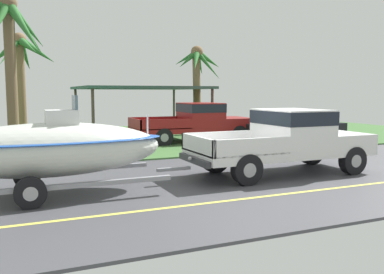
{
  "coord_description": "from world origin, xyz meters",
  "views": [
    {
      "loc": [
        -5.49,
        -9.5,
        2.33
      ],
      "look_at": [
        -0.9,
        1.06,
        1.08
      ],
      "focal_mm": 38.8,
      "sensor_mm": 36.0,
      "label": 1
    }
  ],
  "objects_px": {
    "pickup_truck_towing": "(291,138)",
    "carport_awning": "(140,89)",
    "parked_sedan_near": "(294,127)",
    "palm_tree_near_left": "(198,71)",
    "palm_tree_mid": "(9,38)",
    "palm_tree_near_right": "(21,62)",
    "boat_on_trailer": "(50,149)",
    "parked_pickup_background": "(200,120)"
  },
  "relations": [
    {
      "from": "carport_awning",
      "to": "palm_tree_near_right",
      "type": "bearing_deg",
      "value": -172.46
    },
    {
      "from": "palm_tree_near_right",
      "to": "palm_tree_mid",
      "type": "distance_m",
      "value": 5.97
    },
    {
      "from": "palm_tree_near_right",
      "to": "carport_awning",
      "type": "bearing_deg",
      "value": 7.54
    },
    {
      "from": "palm_tree_mid",
      "to": "carport_awning",
      "type": "bearing_deg",
      "value": 46.44
    },
    {
      "from": "palm_tree_near_right",
      "to": "pickup_truck_towing",
      "type": "bearing_deg",
      "value": -58.75
    },
    {
      "from": "palm_tree_near_left",
      "to": "palm_tree_near_right",
      "type": "height_order",
      "value": "palm_tree_near_right"
    },
    {
      "from": "palm_tree_near_right",
      "to": "parked_sedan_near",
      "type": "bearing_deg",
      "value": -23.25
    },
    {
      "from": "parked_pickup_background",
      "to": "parked_sedan_near",
      "type": "height_order",
      "value": "parked_pickup_background"
    },
    {
      "from": "parked_sedan_near",
      "to": "palm_tree_near_right",
      "type": "height_order",
      "value": "palm_tree_near_right"
    },
    {
      "from": "palm_tree_near_left",
      "to": "palm_tree_mid",
      "type": "bearing_deg",
      "value": -148.81
    },
    {
      "from": "carport_awning",
      "to": "palm_tree_mid",
      "type": "bearing_deg",
      "value": -133.56
    },
    {
      "from": "pickup_truck_towing",
      "to": "palm_tree_near_left",
      "type": "distance_m",
      "value": 11.47
    },
    {
      "from": "pickup_truck_towing",
      "to": "boat_on_trailer",
      "type": "distance_m",
      "value": 6.59
    },
    {
      "from": "boat_on_trailer",
      "to": "palm_tree_near_right",
      "type": "relative_size",
      "value": 1.23
    },
    {
      "from": "carport_awning",
      "to": "parked_pickup_background",
      "type": "bearing_deg",
      "value": -68.95
    },
    {
      "from": "parked_pickup_background",
      "to": "palm_tree_near_right",
      "type": "xyz_separation_m",
      "value": [
        -7.55,
        3.46,
        2.7
      ]
    },
    {
      "from": "parked_sedan_near",
      "to": "carport_awning",
      "type": "height_order",
      "value": "carport_awning"
    },
    {
      "from": "pickup_truck_towing",
      "to": "carport_awning",
      "type": "relative_size",
      "value": 0.84
    },
    {
      "from": "parked_sedan_near",
      "to": "palm_tree_near_left",
      "type": "bearing_deg",
      "value": 120.81
    },
    {
      "from": "pickup_truck_towing",
      "to": "palm_tree_mid",
      "type": "bearing_deg",
      "value": 143.83
    },
    {
      "from": "boat_on_trailer",
      "to": "pickup_truck_towing",
      "type": "bearing_deg",
      "value": 0.0
    },
    {
      "from": "palm_tree_near_left",
      "to": "parked_sedan_near",
      "type": "bearing_deg",
      "value": -59.19
    },
    {
      "from": "parked_sedan_near",
      "to": "palm_tree_near_right",
      "type": "xyz_separation_m",
      "value": [
        -11.73,
        5.04,
        3.06
      ]
    },
    {
      "from": "palm_tree_near_left",
      "to": "parked_pickup_background",
      "type": "bearing_deg",
      "value": -112.79
    },
    {
      "from": "pickup_truck_towing",
      "to": "carport_awning",
      "type": "bearing_deg",
      "value": 94.43
    },
    {
      "from": "pickup_truck_towing",
      "to": "parked_sedan_near",
      "type": "bearing_deg",
      "value": 52.03
    },
    {
      "from": "parked_pickup_background",
      "to": "parked_sedan_near",
      "type": "distance_m",
      "value": 4.49
    },
    {
      "from": "boat_on_trailer",
      "to": "parked_sedan_near",
      "type": "distance_m",
      "value": 13.07
    },
    {
      "from": "palm_tree_near_right",
      "to": "palm_tree_mid",
      "type": "xyz_separation_m",
      "value": [
        -0.47,
        -5.94,
        0.36
      ]
    },
    {
      "from": "boat_on_trailer",
      "to": "palm_tree_near_right",
      "type": "height_order",
      "value": "palm_tree_near_right"
    },
    {
      "from": "parked_pickup_background",
      "to": "carport_awning",
      "type": "distance_m",
      "value": 4.78
    },
    {
      "from": "palm_tree_near_left",
      "to": "boat_on_trailer",
      "type": "bearing_deg",
      "value": -128.04
    },
    {
      "from": "pickup_truck_towing",
      "to": "palm_tree_mid",
      "type": "distance_m",
      "value": 9.58
    },
    {
      "from": "parked_sedan_near",
      "to": "carport_awning",
      "type": "relative_size",
      "value": 0.71
    },
    {
      "from": "carport_awning",
      "to": "palm_tree_near_right",
      "type": "distance_m",
      "value": 6.09
    },
    {
      "from": "parked_sedan_near",
      "to": "palm_tree_near_right",
      "type": "relative_size",
      "value": 0.92
    },
    {
      "from": "parked_sedan_near",
      "to": "carport_awning",
      "type": "bearing_deg",
      "value": 134.97
    },
    {
      "from": "boat_on_trailer",
      "to": "parked_pickup_background",
      "type": "height_order",
      "value": "boat_on_trailer"
    },
    {
      "from": "boat_on_trailer",
      "to": "parked_pickup_background",
      "type": "xyz_separation_m",
      "value": [
        7.29,
        7.84,
        -0.03
      ]
    },
    {
      "from": "palm_tree_near_left",
      "to": "palm_tree_mid",
      "type": "height_order",
      "value": "palm_tree_mid"
    },
    {
      "from": "boat_on_trailer",
      "to": "palm_tree_mid",
      "type": "distance_m",
      "value": 6.2
    },
    {
      "from": "parked_sedan_near",
      "to": "palm_tree_near_left",
      "type": "xyz_separation_m",
      "value": [
        -2.84,
        4.77,
        2.8
      ]
    }
  ]
}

